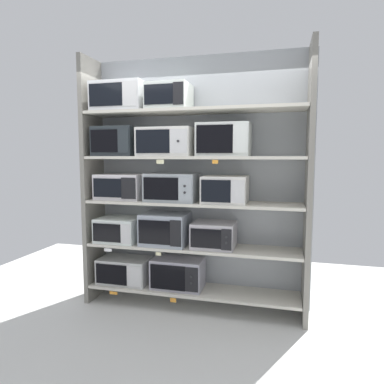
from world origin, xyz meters
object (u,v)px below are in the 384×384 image
at_px(microwave_0, 125,270).
at_px(microwave_4, 214,235).
at_px(microwave_1, 178,273).
at_px(microwave_2, 120,229).
at_px(microwave_6, 173,187).
at_px(microwave_11, 121,98).
at_px(microwave_8, 118,142).
at_px(microwave_5, 121,187).
at_px(microwave_9, 167,142).
at_px(microwave_3, 165,229).
at_px(microwave_12, 169,97).
at_px(microwave_7, 225,189).
at_px(microwave_10, 224,140).

xyz_separation_m(microwave_0, microwave_4, (1.02, 0.00, 0.47)).
bearing_deg(microwave_4, microwave_0, -179.99).
relative_size(microwave_1, microwave_2, 1.19).
relative_size(microwave_0, microwave_1, 1.03).
height_order(microwave_6, microwave_11, microwave_11).
height_order(microwave_1, microwave_8, microwave_8).
height_order(microwave_1, microwave_2, microwave_2).
height_order(microwave_1, microwave_6, microwave_6).
xyz_separation_m(microwave_5, microwave_9, (0.54, -0.00, 0.48)).
bearing_deg(microwave_8, microwave_3, 0.00).
height_order(microwave_4, microwave_11, microwave_11).
relative_size(microwave_2, microwave_3, 0.94).
relative_size(microwave_6, microwave_8, 1.17).
relative_size(microwave_3, microwave_12, 1.14).
relative_size(microwave_0, microwave_12, 1.32).
bearing_deg(microwave_12, microwave_6, -0.42).
height_order(microwave_6, microwave_7, microwave_6).
bearing_deg(microwave_7, microwave_4, 179.92).
xyz_separation_m(microwave_3, microwave_12, (0.05, 0.00, 1.39)).
relative_size(microwave_5, microwave_10, 0.99).
xyz_separation_m(microwave_5, microwave_7, (1.16, -0.00, -0.00)).
xyz_separation_m(microwave_8, microwave_10, (1.17, -0.00, 0.01)).
bearing_deg(microwave_4, microwave_1, -179.95).
relative_size(microwave_9, microwave_12, 1.33).
distance_m(microwave_4, microwave_12, 1.50).
relative_size(microwave_2, microwave_11, 0.81).
relative_size(microwave_4, microwave_8, 0.96).
height_order(microwave_3, microwave_4, microwave_3).
bearing_deg(microwave_6, microwave_2, 179.98).
bearing_deg(microwave_7, microwave_5, 179.99).
distance_m(microwave_2, microwave_5, 0.48).
xyz_separation_m(microwave_1, microwave_8, (-0.68, 0.00, 1.42)).
distance_m(microwave_3, microwave_7, 0.78).
bearing_deg(microwave_0, microwave_10, -0.01).
height_order(microwave_1, microwave_7, microwave_7).
bearing_deg(microwave_4, microwave_8, 180.00).
bearing_deg(microwave_6, microwave_5, 179.97).
xyz_separation_m(microwave_6, microwave_10, (0.55, -0.00, 0.49)).
xyz_separation_m(microwave_5, microwave_8, (-0.03, -0.00, 0.49)).
bearing_deg(microwave_11, microwave_0, -103.29).
relative_size(microwave_1, microwave_8, 1.20).
bearing_deg(microwave_1, microwave_0, 179.98).
bearing_deg(microwave_12, microwave_5, 180.00).
bearing_deg(microwave_1, microwave_2, 179.97).
bearing_deg(microwave_0, microwave_12, 0.02).
relative_size(microwave_4, microwave_12, 1.02).
distance_m(microwave_4, microwave_6, 0.66).
xyz_separation_m(microwave_5, microwave_6, (0.60, -0.00, 0.01)).
relative_size(microwave_0, microwave_6, 1.06).
relative_size(microwave_3, microwave_11, 0.86).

